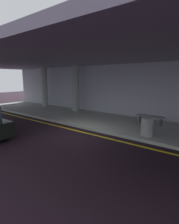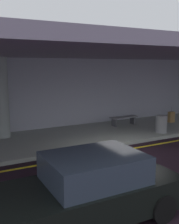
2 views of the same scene
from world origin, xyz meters
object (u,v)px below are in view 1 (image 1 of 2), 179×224
support_column_left_mid (75,89)px  bench_metal (150,118)px  trash_bin_steel (147,127)px  support_column_far_left (44,87)px

support_column_left_mid → bench_metal: bearing=-4.3°
bench_metal → trash_bin_steel: (0.67, -2.24, 0.07)m
support_column_far_left → bench_metal: 10.49m
support_column_left_mid → bench_metal: 6.56m
support_column_left_mid → bench_metal: size_ratio=2.28×
support_column_far_left → trash_bin_steel: bearing=-13.8°
bench_metal → support_column_far_left: bearing=177.3°
bench_metal → trash_bin_steel: trash_bin_steel is taller
support_column_far_left → support_column_left_mid: bearing=0.0°
bench_metal → trash_bin_steel: bearing=-73.4°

